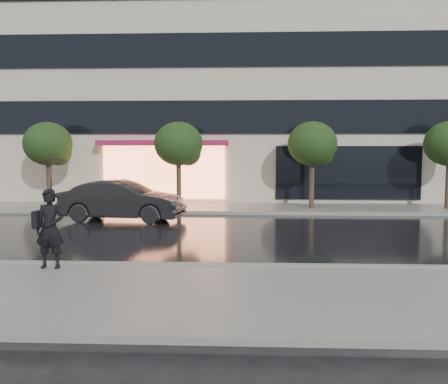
{
  "coord_description": "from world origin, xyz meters",
  "views": [
    {
      "loc": [
        0.07,
        -12.45,
        2.87
      ],
      "look_at": [
        -0.66,
        3.64,
        1.4
      ],
      "focal_mm": 40.0,
      "sensor_mm": 36.0,
      "label": 1
    }
  ],
  "objects": [
    {
      "name": "sidewalk_far",
      "position": [
        0.0,
        10.25,
        0.06
      ],
      "size": [
        60.0,
        3.5,
        0.12
      ],
      "primitive_type": "cube",
      "color": "slate",
      "rests_on": "ground"
    },
    {
      "name": "tree_far_west",
      "position": [
        -8.94,
        10.03,
        2.92
      ],
      "size": [
        2.2,
        2.2,
        3.99
      ],
      "color": "#33261C",
      "rests_on": "ground"
    },
    {
      "name": "ground",
      "position": [
        0.0,
        0.0,
        0.0
      ],
      "size": [
        120.0,
        120.0,
        0.0
      ],
      "primitive_type": "plane",
      "color": "black",
      "rests_on": "ground"
    },
    {
      "name": "curb_near",
      "position": [
        0.0,
        -1.0,
        0.07
      ],
      "size": [
        60.0,
        0.25,
        0.14
      ],
      "primitive_type": "cube",
      "color": "gray",
      "rests_on": "ground"
    },
    {
      "name": "tree_mid_west",
      "position": [
        -2.94,
        10.03,
        2.92
      ],
      "size": [
        2.2,
        2.2,
        3.99
      ],
      "color": "#33261C",
      "rests_on": "ground"
    },
    {
      "name": "sidewalk_near",
      "position": [
        0.0,
        -3.25,
        0.06
      ],
      "size": [
        60.0,
        4.5,
        0.12
      ],
      "primitive_type": "cube",
      "color": "slate",
      "rests_on": "ground"
    },
    {
      "name": "office_building",
      "position": [
        -0.0,
        17.97,
        9.0
      ],
      "size": [
        30.0,
        12.76,
        18.0
      ],
      "color": "beige",
      "rests_on": "ground"
    },
    {
      "name": "parked_car",
      "position": [
        -4.74,
        6.55,
        0.78
      ],
      "size": [
        4.92,
        2.2,
        1.57
      ],
      "primitive_type": "imported",
      "rotation": [
        0.0,
        0.0,
        1.45
      ],
      "color": "black",
      "rests_on": "ground"
    },
    {
      "name": "tree_mid_east",
      "position": [
        3.06,
        10.03,
        2.92
      ],
      "size": [
        2.2,
        2.2,
        3.99
      ],
      "color": "#33261C",
      "rests_on": "ground"
    },
    {
      "name": "curb_far",
      "position": [
        0.0,
        8.5,
        0.07
      ],
      "size": [
        60.0,
        0.25,
        0.14
      ],
      "primitive_type": "cube",
      "color": "gray",
      "rests_on": "ground"
    },
    {
      "name": "pedestrian_with_umbrella",
      "position": [
        -4.33,
        -1.5,
        1.77
      ],
      "size": [
        1.02,
        1.04,
        2.54
      ],
      "rotation": [
        0.0,
        0.0,
        -0.02
      ],
      "color": "black",
      "rests_on": "sidewalk_near"
    }
  ]
}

